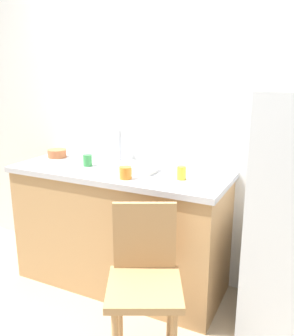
% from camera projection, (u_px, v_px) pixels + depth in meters
% --- Properties ---
extents(back_wall, '(4.80, 0.10, 2.65)m').
position_uv_depth(back_wall, '(178.00, 109.00, 2.67)').
color(back_wall, silver).
rests_on(back_wall, ground_plane).
extents(cabinet_base, '(1.56, 0.60, 0.87)m').
position_uv_depth(cabinet_base, '(120.00, 230.00, 2.73)').
color(cabinet_base, tan).
rests_on(cabinet_base, ground_plane).
extents(countertop, '(1.60, 0.64, 0.04)m').
position_uv_depth(countertop, '(119.00, 172.00, 2.61)').
color(countertop, '#B7B7BC').
rests_on(countertop, cabinet_base).
extents(faucet, '(0.02, 0.02, 0.23)m').
position_uv_depth(faucet, '(120.00, 146.00, 2.85)').
color(faucet, '#B7B7BC').
rests_on(faucet, countertop).
extents(chair, '(0.54, 0.54, 0.89)m').
position_uv_depth(chair, '(145.00, 277.00, 1.99)').
color(chair, tan).
rests_on(chair, ground_plane).
extents(dish_tray, '(0.28, 0.20, 0.05)m').
position_uv_depth(dish_tray, '(137.00, 167.00, 2.56)').
color(dish_tray, white).
rests_on(dish_tray, countertop).
extents(terracotta_bowl, '(0.15, 0.15, 0.06)m').
position_uv_depth(terracotta_bowl, '(57.00, 153.00, 2.97)').
color(terracotta_bowl, '#C67042').
rests_on(terracotta_bowl, countertop).
extents(cup_orange, '(0.08, 0.08, 0.08)m').
position_uv_depth(cup_orange, '(126.00, 173.00, 2.36)').
color(cup_orange, orange).
rests_on(cup_orange, countertop).
extents(cup_green, '(0.07, 0.07, 0.09)m').
position_uv_depth(cup_green, '(88.00, 160.00, 2.69)').
color(cup_green, green).
rests_on(cup_green, countertop).
extents(cup_yellow, '(0.06, 0.06, 0.09)m').
position_uv_depth(cup_yellow, '(181.00, 173.00, 2.35)').
color(cup_yellow, yellow).
rests_on(cup_yellow, countertop).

